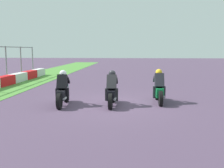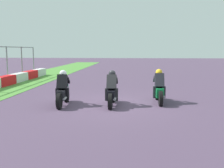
{
  "view_description": "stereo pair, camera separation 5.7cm",
  "coord_description": "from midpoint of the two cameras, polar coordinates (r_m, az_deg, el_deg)",
  "views": [
    {
      "loc": [
        -10.85,
        -0.77,
        2.38
      ],
      "look_at": [
        -0.03,
        0.06,
        0.9
      ],
      "focal_mm": 40.75,
      "sensor_mm": 36.0,
      "label": 1
    },
    {
      "loc": [
        -10.84,
        -0.83,
        2.38
      ],
      "look_at": [
        -0.03,
        0.06,
        0.9
      ],
      "focal_mm": 40.75,
      "sensor_mm": 36.0,
      "label": 2
    }
  ],
  "objects": [
    {
      "name": "ground_plane",
      "position": [
        11.13,
        0.18,
        -4.58
      ],
      "size": [
        120.0,
        120.0,
        0.0
      ],
      "primitive_type": "plane",
      "color": "#4D3A52"
    },
    {
      "name": "rider_lane_a",
      "position": [
        11.56,
        10.33,
        -1.1
      ],
      "size": [
        2.04,
        0.54,
        1.51
      ],
      "rotation": [
        0.0,
        0.0,
        0.02
      ],
      "color": "black",
      "rests_on": "ground_plane"
    },
    {
      "name": "rider_lane_b",
      "position": [
        10.77,
        -0.17,
        -1.62
      ],
      "size": [
        2.04,
        0.54,
        1.51
      ],
      "rotation": [
        0.0,
        0.0,
        -0.01
      ],
      "color": "black",
      "rests_on": "ground_plane"
    },
    {
      "name": "rider_lane_c",
      "position": [
        11.02,
        -11.1,
        -1.55
      ],
      "size": [
        2.04,
        0.55,
        1.51
      ],
      "rotation": [
        0.0,
        0.0,
        0.05
      ],
      "color": "black",
      "rests_on": "ground_plane"
    }
  ]
}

